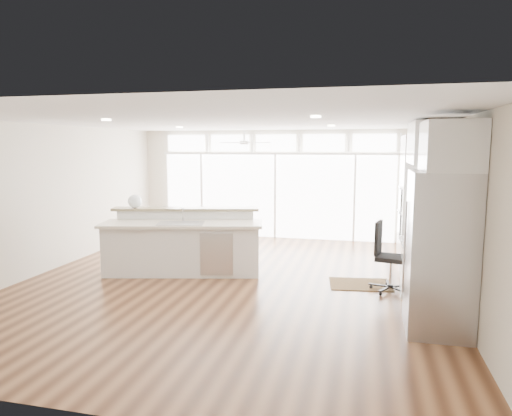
# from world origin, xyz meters

# --- Properties ---
(floor) EXTENTS (7.00, 8.00, 0.02)m
(floor) POSITION_xyz_m (0.00, 0.00, -0.01)
(floor) COLOR #462715
(floor) RESTS_ON ground
(ceiling) EXTENTS (7.00, 8.00, 0.02)m
(ceiling) POSITION_xyz_m (0.00, 0.00, 2.70)
(ceiling) COLOR silver
(ceiling) RESTS_ON wall_back
(wall_back) EXTENTS (7.00, 0.04, 2.70)m
(wall_back) POSITION_xyz_m (0.00, 4.00, 1.35)
(wall_back) COLOR beige
(wall_back) RESTS_ON floor
(wall_front) EXTENTS (7.00, 0.04, 2.70)m
(wall_front) POSITION_xyz_m (0.00, -4.00, 1.35)
(wall_front) COLOR beige
(wall_front) RESTS_ON floor
(wall_left) EXTENTS (0.04, 8.00, 2.70)m
(wall_left) POSITION_xyz_m (-3.50, 0.00, 1.35)
(wall_left) COLOR beige
(wall_left) RESTS_ON floor
(wall_right) EXTENTS (0.04, 8.00, 2.70)m
(wall_right) POSITION_xyz_m (3.50, 0.00, 1.35)
(wall_right) COLOR beige
(wall_right) RESTS_ON floor
(glass_wall) EXTENTS (5.80, 0.06, 2.08)m
(glass_wall) POSITION_xyz_m (0.00, 3.94, 1.05)
(glass_wall) COLOR white
(glass_wall) RESTS_ON wall_back
(transom_row) EXTENTS (5.90, 0.06, 0.40)m
(transom_row) POSITION_xyz_m (0.00, 3.94, 2.38)
(transom_row) COLOR white
(transom_row) RESTS_ON wall_back
(desk_window) EXTENTS (0.04, 0.85, 0.85)m
(desk_window) POSITION_xyz_m (3.46, 0.30, 1.55)
(desk_window) COLOR white
(desk_window) RESTS_ON wall_right
(ceiling_fan) EXTENTS (1.16, 1.16, 0.32)m
(ceiling_fan) POSITION_xyz_m (-0.50, 2.80, 2.48)
(ceiling_fan) COLOR white
(ceiling_fan) RESTS_ON ceiling
(recessed_lights) EXTENTS (3.40, 3.00, 0.02)m
(recessed_lights) POSITION_xyz_m (0.00, 0.20, 2.68)
(recessed_lights) COLOR white
(recessed_lights) RESTS_ON ceiling
(oven_cabinet) EXTENTS (0.64, 1.20, 2.50)m
(oven_cabinet) POSITION_xyz_m (3.17, 1.80, 1.25)
(oven_cabinet) COLOR white
(oven_cabinet) RESTS_ON floor
(desk_nook) EXTENTS (0.72, 1.30, 0.76)m
(desk_nook) POSITION_xyz_m (3.13, 0.30, 0.38)
(desk_nook) COLOR white
(desk_nook) RESTS_ON floor
(upper_cabinets) EXTENTS (0.64, 1.30, 0.64)m
(upper_cabinets) POSITION_xyz_m (3.17, 0.30, 2.35)
(upper_cabinets) COLOR white
(upper_cabinets) RESTS_ON wall_right
(refrigerator) EXTENTS (0.76, 0.90, 2.00)m
(refrigerator) POSITION_xyz_m (3.11, -1.35, 1.00)
(refrigerator) COLOR #AEAFB3
(refrigerator) RESTS_ON floor
(fridge_cabinet) EXTENTS (0.64, 0.90, 0.60)m
(fridge_cabinet) POSITION_xyz_m (3.17, -1.35, 2.30)
(fridge_cabinet) COLOR white
(fridge_cabinet) RESTS_ON wall_right
(framed_photos) EXTENTS (0.06, 0.22, 0.80)m
(framed_photos) POSITION_xyz_m (3.46, 0.92, 1.40)
(framed_photos) COLOR black
(framed_photos) RESTS_ON wall_right
(kitchen_island) EXTENTS (3.05, 1.71, 1.14)m
(kitchen_island) POSITION_xyz_m (-1.00, 0.33, 0.57)
(kitchen_island) COLOR white
(kitchen_island) RESTS_ON floor
(rug) EXTENTS (1.09, 0.85, 0.01)m
(rug) POSITION_xyz_m (2.16, 0.37, 0.01)
(rug) COLOR #352210
(rug) RESTS_ON floor
(office_chair) EXTENTS (0.67, 0.64, 1.11)m
(office_chair) POSITION_xyz_m (2.62, 0.12, 0.55)
(office_chair) COLOR black
(office_chair) RESTS_ON floor
(fishbowl) EXTENTS (0.32, 0.32, 0.26)m
(fishbowl) POSITION_xyz_m (-2.02, 0.51, 1.27)
(fishbowl) COLOR white
(fishbowl) RESTS_ON kitchen_island
(monitor) EXTENTS (0.13, 0.46, 0.37)m
(monitor) POSITION_xyz_m (3.05, 0.30, 0.95)
(monitor) COLOR black
(monitor) RESTS_ON desk_nook
(keyboard) EXTENTS (0.17, 0.35, 0.02)m
(keyboard) POSITION_xyz_m (2.88, 0.30, 0.77)
(keyboard) COLOR silver
(keyboard) RESTS_ON desk_nook
(potted_plant) EXTENTS (0.32, 0.35, 0.24)m
(potted_plant) POSITION_xyz_m (3.17, 1.80, 2.62)
(potted_plant) COLOR #265424
(potted_plant) RESTS_ON oven_cabinet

